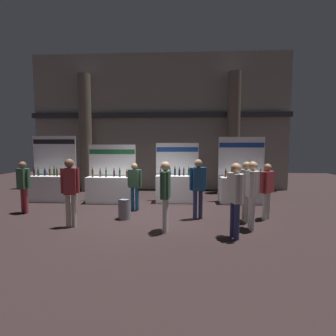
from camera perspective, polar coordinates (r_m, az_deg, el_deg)
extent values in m
plane|color=black|center=(8.29, -4.66, -10.19)|extent=(25.04, 25.04, 0.00)
cube|color=gray|center=(12.73, -1.90, 10.17)|extent=(12.52, 0.25, 6.62)
cube|color=#2D2D33|center=(12.46, -2.03, 11.80)|extent=(12.52, 0.20, 0.24)
cylinder|color=#665B4C|center=(12.78, -18.04, 7.40)|extent=(0.58, 0.58, 5.50)
cylinder|color=#665B4C|center=(12.18, 14.48, 7.62)|extent=(0.58, 0.58, 5.50)
cube|color=white|center=(10.95, -24.67, -4.21)|extent=(1.65, 0.60, 1.00)
cube|color=white|center=(11.16, -24.01, 0.01)|extent=(1.73, 0.04, 2.56)
cube|color=black|center=(11.10, -24.26, 5.41)|extent=(1.68, 0.01, 0.18)
cylinder|color=black|center=(11.14, -27.86, -0.96)|extent=(0.06, 0.06, 0.24)
cylinder|color=black|center=(11.13, -27.90, -0.15)|extent=(0.03, 0.03, 0.07)
cylinder|color=black|center=(11.13, -27.91, 0.09)|extent=(0.03, 0.03, 0.02)
cylinder|color=#19381E|center=(11.03, -27.13, -0.94)|extent=(0.07, 0.07, 0.26)
cylinder|color=#19381E|center=(11.02, -27.17, -0.03)|extent=(0.03, 0.03, 0.09)
cylinder|color=red|center=(11.01, -27.18, 0.24)|extent=(0.03, 0.03, 0.02)
cylinder|color=black|center=(11.06, -25.94, -0.97)|extent=(0.07, 0.07, 0.23)
cylinder|color=black|center=(11.04, -25.97, -0.22)|extent=(0.03, 0.03, 0.06)
cylinder|color=black|center=(11.04, -25.98, -0.01)|extent=(0.03, 0.03, 0.02)
cylinder|color=#472D14|center=(10.98, -25.03, -0.89)|extent=(0.07, 0.07, 0.26)
cylinder|color=#472D14|center=(10.96, -25.07, -0.03)|extent=(0.03, 0.03, 0.07)
cylinder|color=gold|center=(10.96, -25.08, 0.20)|extent=(0.03, 0.03, 0.02)
cylinder|color=#19381E|center=(10.89, -24.19, -0.86)|extent=(0.07, 0.07, 0.27)
cylinder|color=#19381E|center=(10.88, -24.22, 0.07)|extent=(0.03, 0.03, 0.08)
cylinder|color=black|center=(10.87, -24.23, 0.34)|extent=(0.03, 0.03, 0.02)
cylinder|color=#472D14|center=(10.67, -23.67, -0.98)|extent=(0.06, 0.06, 0.27)
cylinder|color=#472D14|center=(10.66, -23.71, -0.07)|extent=(0.03, 0.03, 0.07)
cylinder|color=red|center=(10.65, -23.71, 0.16)|extent=(0.03, 0.03, 0.02)
cylinder|color=#472D14|center=(10.67, -22.67, -1.06)|extent=(0.07, 0.07, 0.23)
cylinder|color=#472D14|center=(10.65, -22.70, -0.28)|extent=(0.03, 0.03, 0.07)
cylinder|color=black|center=(10.65, -22.70, -0.05)|extent=(0.03, 0.03, 0.02)
cylinder|color=#472D14|center=(10.54, -21.78, -1.09)|extent=(0.06, 0.06, 0.23)
cylinder|color=#472D14|center=(10.52, -21.81, -0.24)|extent=(0.03, 0.03, 0.09)
cylinder|color=red|center=(10.52, -21.82, 0.04)|extent=(0.03, 0.03, 0.02)
cube|color=white|center=(9.94, -12.82, -4.79)|extent=(1.75, 0.60, 0.99)
cube|color=white|center=(10.18, -12.37, -1.08)|extent=(1.84, 0.04, 2.21)
cube|color=#1E6638|center=(10.11, -12.49, 3.57)|extent=(1.79, 0.01, 0.18)
cylinder|color=#472D14|center=(9.96, -16.60, -1.17)|extent=(0.07, 0.07, 0.27)
cylinder|color=#472D14|center=(9.95, -16.62, -0.14)|extent=(0.03, 0.03, 0.09)
cylinder|color=gold|center=(9.94, -16.63, 0.16)|extent=(0.03, 0.03, 0.02)
cylinder|color=#472D14|center=(9.97, -14.98, -1.25)|extent=(0.07, 0.07, 0.23)
cylinder|color=#472D14|center=(9.96, -15.00, -0.36)|extent=(0.03, 0.03, 0.08)
cylinder|color=red|center=(9.95, -15.01, -0.09)|extent=(0.03, 0.03, 0.02)
cylinder|color=#19381E|center=(9.85, -13.74, -1.20)|extent=(0.06, 0.06, 0.27)
cylinder|color=#19381E|center=(9.83, -13.76, -0.19)|extent=(0.03, 0.03, 0.08)
cylinder|color=red|center=(9.83, -13.77, 0.08)|extent=(0.03, 0.03, 0.02)
cylinder|color=black|center=(9.89, -12.02, -1.22)|extent=(0.06, 0.06, 0.24)
cylinder|color=black|center=(9.88, -12.03, -0.34)|extent=(0.03, 0.03, 0.07)
cylinder|color=black|center=(9.87, -12.04, -0.10)|extent=(0.03, 0.03, 0.02)
cylinder|color=#19381E|center=(9.75, -10.78, -1.23)|extent=(0.07, 0.07, 0.26)
cylinder|color=#19381E|center=(9.73, -10.79, -0.25)|extent=(0.03, 0.03, 0.07)
cylinder|color=black|center=(9.72, -10.80, 0.02)|extent=(0.03, 0.03, 0.02)
cylinder|color=#472D14|center=(9.66, -9.26, -1.37)|extent=(0.06, 0.06, 0.22)
cylinder|color=#472D14|center=(9.65, -9.28, -0.48)|extent=(0.03, 0.03, 0.08)
cylinder|color=gold|center=(9.64, -9.28, -0.19)|extent=(0.03, 0.03, 0.02)
cube|color=white|center=(9.78, 2.02, -4.72)|extent=(1.59, 0.60, 1.03)
cube|color=white|center=(10.03, 2.07, -0.87)|extent=(1.67, 0.04, 2.28)
cube|color=navy|center=(9.95, 2.08, 4.18)|extent=(1.62, 0.01, 0.18)
cylinder|color=black|center=(9.71, -1.68, -1.03)|extent=(0.06, 0.06, 0.23)
cylinder|color=black|center=(9.70, -1.68, -0.13)|extent=(0.03, 0.03, 0.08)
cylinder|color=black|center=(9.69, -1.68, 0.15)|extent=(0.03, 0.03, 0.02)
cylinder|color=#472D14|center=(9.72, -0.48, -0.95)|extent=(0.06, 0.06, 0.26)
cylinder|color=#472D14|center=(9.70, -0.48, -0.01)|extent=(0.03, 0.03, 0.06)
cylinder|color=gold|center=(9.70, -0.49, 0.23)|extent=(0.03, 0.03, 0.02)
cylinder|color=black|center=(9.66, 0.48, -1.08)|extent=(0.07, 0.07, 0.22)
cylinder|color=black|center=(9.64, 0.48, -0.19)|extent=(0.03, 0.03, 0.08)
cylinder|color=red|center=(9.64, 0.48, 0.10)|extent=(0.03, 0.03, 0.02)
cylinder|color=black|center=(9.76, 1.57, -0.89)|extent=(0.07, 0.07, 0.26)
cylinder|color=black|center=(9.75, 1.57, 0.14)|extent=(0.03, 0.03, 0.09)
cylinder|color=gold|center=(9.74, 1.57, 0.45)|extent=(0.03, 0.03, 0.02)
cylinder|color=black|center=(9.63, 2.58, -1.03)|extent=(0.07, 0.07, 0.25)
cylinder|color=black|center=(9.61, 2.58, -0.09)|extent=(0.03, 0.03, 0.07)
cylinder|color=black|center=(9.61, 2.58, 0.17)|extent=(0.03, 0.03, 0.02)
cylinder|color=black|center=(9.71, 3.55, -0.97)|extent=(0.06, 0.06, 0.25)
cylinder|color=black|center=(9.70, 3.56, -0.06)|extent=(0.03, 0.03, 0.06)
cylinder|color=gold|center=(9.69, 3.56, 0.17)|extent=(0.03, 0.03, 0.02)
cylinder|color=#19381E|center=(9.77, 4.67, -0.91)|extent=(0.07, 0.07, 0.26)
cylinder|color=#19381E|center=(9.75, 4.68, 0.05)|extent=(0.03, 0.03, 0.07)
cylinder|color=black|center=(9.75, 4.68, 0.30)|extent=(0.03, 0.03, 0.02)
cylinder|color=black|center=(9.67, 5.74, -1.01)|extent=(0.07, 0.07, 0.25)
cylinder|color=black|center=(9.66, 5.75, -0.03)|extent=(0.03, 0.03, 0.08)
cylinder|color=gold|center=(9.65, 5.75, 0.25)|extent=(0.03, 0.03, 0.02)
cube|color=white|center=(10.01, 16.41, -4.81)|extent=(1.67, 0.60, 0.99)
cube|color=white|center=(10.24, 16.08, -0.30)|extent=(1.75, 0.04, 2.51)
cube|color=navy|center=(10.18, 16.24, 4.95)|extent=(1.70, 0.01, 0.18)
cylinder|color=#472D14|center=(9.82, 12.83, -1.28)|extent=(0.07, 0.07, 0.24)
cylinder|color=#472D14|center=(9.81, 12.85, -0.35)|extent=(0.03, 0.03, 0.08)
cylinder|color=gold|center=(9.80, 12.86, -0.06)|extent=(0.03, 0.03, 0.02)
cylinder|color=#19381E|center=(9.80, 14.17, -1.21)|extent=(0.07, 0.07, 0.28)
cylinder|color=#19381E|center=(9.78, 14.19, -0.18)|extent=(0.03, 0.03, 0.07)
cylinder|color=gold|center=(9.78, 14.19, 0.09)|extent=(0.03, 0.03, 0.02)
cylinder|color=black|center=(9.82, 15.39, -1.23)|extent=(0.06, 0.06, 0.28)
cylinder|color=black|center=(9.81, 15.41, -0.22)|extent=(0.03, 0.03, 0.07)
cylinder|color=black|center=(9.80, 15.42, 0.03)|extent=(0.03, 0.03, 0.02)
cylinder|color=black|center=(9.96, 16.46, -1.23)|extent=(0.07, 0.07, 0.26)
cylinder|color=black|center=(9.95, 16.49, -0.27)|extent=(0.03, 0.03, 0.07)
cylinder|color=black|center=(9.94, 16.49, -0.01)|extent=(0.03, 0.03, 0.02)
cylinder|color=black|center=(9.89, 17.92, -1.30)|extent=(0.06, 0.06, 0.26)
cylinder|color=black|center=(9.87, 17.95, -0.30)|extent=(0.03, 0.03, 0.08)
cylinder|color=black|center=(9.87, 17.95, -0.02)|extent=(0.03, 0.03, 0.02)
cylinder|color=#472D14|center=(10.07, 18.86, -1.18)|extent=(0.07, 0.07, 0.28)
cylinder|color=#472D14|center=(10.05, 18.89, -0.21)|extent=(0.03, 0.03, 0.07)
cylinder|color=red|center=(10.05, 18.89, 0.03)|extent=(0.03, 0.03, 0.02)
cylinder|color=#19381E|center=(10.05, 20.08, -1.31)|extent=(0.08, 0.08, 0.25)
cylinder|color=#19381E|center=(10.04, 20.11, -0.40)|extent=(0.03, 0.03, 0.08)
cylinder|color=gold|center=(10.03, 20.12, -0.13)|extent=(0.03, 0.03, 0.02)
cylinder|color=slate|center=(7.75, -9.74, -9.12)|extent=(0.37, 0.37, 0.58)
torus|color=black|center=(7.68, -9.77, -6.94)|extent=(0.37, 0.37, 0.02)
cylinder|color=navy|center=(7.68, 7.32, -8.13)|extent=(0.12, 0.12, 0.86)
cylinder|color=navy|center=(7.60, 6.09, -8.26)|extent=(0.12, 0.12, 0.86)
cube|color=navy|center=(7.51, 6.77, -2.47)|extent=(0.44, 0.35, 0.68)
sphere|color=#8C6647|center=(7.46, 6.81, 1.07)|extent=(0.24, 0.24, 0.24)
cylinder|color=navy|center=(7.61, 8.36, -2.25)|extent=(0.08, 0.08, 0.65)
cylinder|color=navy|center=(7.40, 5.13, -2.43)|extent=(0.08, 0.08, 0.65)
cylinder|color=maroon|center=(9.51, -29.79, -6.37)|extent=(0.12, 0.12, 0.81)
cylinder|color=maroon|center=(9.39, -29.29, -6.48)|extent=(0.12, 0.12, 0.81)
cube|color=#33563D|center=(9.34, -29.74, -2.07)|extent=(0.41, 0.36, 0.64)
sphere|color=brown|center=(9.30, -29.86, 0.60)|extent=(0.22, 0.22, 0.22)
cylinder|color=#33563D|center=(9.51, -30.49, -1.89)|extent=(0.08, 0.08, 0.61)
cylinder|color=#33563D|center=(9.17, -28.96, -2.05)|extent=(0.08, 0.08, 0.61)
cylinder|color=silver|center=(7.10, 18.05, -9.46)|extent=(0.12, 0.12, 0.86)
cylinder|color=silver|center=(6.94, 18.44, -9.81)|extent=(0.12, 0.12, 0.86)
cube|color=silver|center=(6.87, 18.43, -3.41)|extent=(0.25, 0.38, 0.68)
sphere|color=tan|center=(6.81, 18.53, 0.44)|extent=(0.24, 0.24, 0.24)
cylinder|color=silver|center=(7.09, 17.90, -3.00)|extent=(0.08, 0.08, 0.64)
cylinder|color=silver|center=(6.64, 18.99, -3.56)|extent=(0.08, 0.08, 0.64)
cylinder|color=#ADA393|center=(7.32, -20.41, -8.97)|extent=(0.12, 0.12, 0.89)
cylinder|color=#ADA393|center=(7.35, -21.51, -8.96)|extent=(0.12, 0.12, 0.89)
cube|color=maroon|center=(7.19, -21.17, -2.81)|extent=(0.35, 0.27, 0.70)
sphere|color=brown|center=(7.14, -21.29, 1.00)|extent=(0.24, 0.24, 0.24)
cylinder|color=maroon|center=(7.15, -19.60, -2.66)|extent=(0.08, 0.08, 0.67)
cylinder|color=maroon|center=(7.22, -22.72, -2.68)|extent=(0.08, 0.08, 0.67)
cylinder|color=silver|center=(8.20, 21.52, -7.82)|extent=(0.12, 0.12, 0.80)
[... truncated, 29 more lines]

